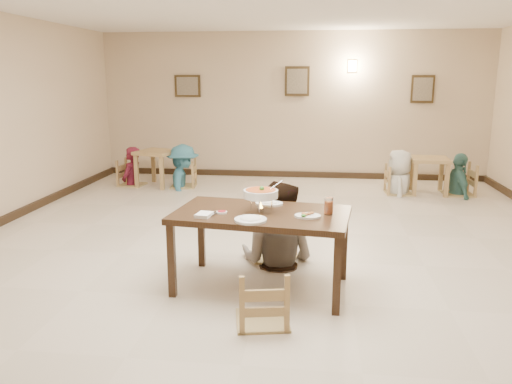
# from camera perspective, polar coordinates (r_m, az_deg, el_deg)

# --- Properties ---
(floor) EXTENTS (10.00, 10.00, 0.00)m
(floor) POSITION_cam_1_polar(r_m,az_deg,el_deg) (5.91, 1.48, -7.71)
(floor) COLOR beige
(floor) RESTS_ON ground
(wall_back) EXTENTS (10.00, 0.00, 10.00)m
(wall_back) POSITION_cam_1_polar(r_m,az_deg,el_deg) (10.53, 4.13, 9.79)
(wall_back) COLOR beige
(wall_back) RESTS_ON floor
(baseboard_back) EXTENTS (8.00, 0.06, 0.12)m
(baseboard_back) POSITION_cam_1_polar(r_m,az_deg,el_deg) (10.68, 4.00, 2.05)
(baseboard_back) COLOR black
(baseboard_back) RESTS_ON floor
(picture_a) EXTENTS (0.55, 0.04, 0.45)m
(picture_a) POSITION_cam_1_polar(r_m,az_deg,el_deg) (10.81, -7.83, 11.91)
(picture_a) COLOR #362714
(picture_a) RESTS_ON wall_back
(picture_b) EXTENTS (0.50, 0.04, 0.60)m
(picture_b) POSITION_cam_1_polar(r_m,az_deg,el_deg) (10.47, 4.72, 12.50)
(picture_b) COLOR #362714
(picture_b) RESTS_ON wall_back
(picture_c) EXTENTS (0.45, 0.04, 0.55)m
(picture_c) POSITION_cam_1_polar(r_m,az_deg,el_deg) (10.67, 18.51, 11.09)
(picture_c) COLOR #362714
(picture_c) RESTS_ON wall_back
(wall_sconce) EXTENTS (0.16, 0.05, 0.22)m
(wall_sconce) POSITION_cam_1_polar(r_m,az_deg,el_deg) (10.49, 10.95, 13.95)
(wall_sconce) COLOR #FFD88C
(wall_sconce) RESTS_ON wall_back
(main_table) EXTENTS (1.80, 1.16, 0.80)m
(main_table) POSITION_cam_1_polar(r_m,az_deg,el_deg) (4.94, 0.63, -3.20)
(main_table) COLOR #362111
(main_table) RESTS_ON floor
(chair_far) EXTENTS (0.42, 0.42, 0.89)m
(chair_far) POSITION_cam_1_polar(r_m,az_deg,el_deg) (5.75, 2.46, -3.65)
(chair_far) COLOR tan
(chair_far) RESTS_ON floor
(chair_near) EXTENTS (0.45, 0.45, 0.96)m
(chair_near) POSITION_cam_1_polar(r_m,az_deg,el_deg) (4.32, 0.74, -8.95)
(chair_near) COLOR tan
(chair_near) RESTS_ON floor
(main_diner) EXTENTS (1.10, 0.96, 1.91)m
(main_diner) POSITION_cam_1_polar(r_m,az_deg,el_deg) (5.58, 2.55, 1.22)
(main_diner) COLOR gray
(main_diner) RESTS_ON floor
(curry_warmer) EXTENTS (0.38, 0.34, 0.31)m
(curry_warmer) POSITION_cam_1_polar(r_m,az_deg,el_deg) (4.88, 0.55, -0.22)
(curry_warmer) COLOR silver
(curry_warmer) RESTS_ON main_table
(rice_plate_far) EXTENTS (0.29, 0.29, 0.07)m
(rice_plate_far) POSITION_cam_1_polar(r_m,az_deg,el_deg) (5.19, 1.52, -1.31)
(rice_plate_far) COLOR white
(rice_plate_far) RESTS_ON main_table
(rice_plate_near) EXTENTS (0.30, 0.30, 0.07)m
(rice_plate_near) POSITION_cam_1_polar(r_m,az_deg,el_deg) (4.60, -0.63, -3.16)
(rice_plate_near) COLOR white
(rice_plate_near) RESTS_ON main_table
(fried_plate) EXTENTS (0.25, 0.25, 0.05)m
(fried_plate) POSITION_cam_1_polar(r_m,az_deg,el_deg) (4.75, 5.90, -2.67)
(fried_plate) COLOR white
(fried_plate) RESTS_ON main_table
(chili_dish) EXTENTS (0.10, 0.10, 0.02)m
(chili_dish) POSITION_cam_1_polar(r_m,az_deg,el_deg) (4.88, -3.94, -2.31)
(chili_dish) COLOR white
(chili_dish) RESTS_ON main_table
(napkin_cutlery) EXTENTS (0.20, 0.28, 0.03)m
(napkin_cutlery) POSITION_cam_1_polar(r_m,az_deg,el_deg) (4.78, -5.91, -2.60)
(napkin_cutlery) COLOR white
(napkin_cutlery) RESTS_ON main_table
(drink_glass) EXTENTS (0.08, 0.08, 0.17)m
(drink_glass) POSITION_cam_1_polar(r_m,az_deg,el_deg) (4.86, 8.30, -1.65)
(drink_glass) COLOR white
(drink_glass) RESTS_ON main_table
(bg_table_left) EXTENTS (0.86, 0.86, 0.69)m
(bg_table_left) POSITION_cam_1_polar(r_m,az_deg,el_deg) (9.89, -11.25, 3.88)
(bg_table_left) COLOR tan
(bg_table_left) RESTS_ON floor
(bg_table_right) EXTENTS (0.69, 0.69, 0.66)m
(bg_table_right) POSITION_cam_1_polar(r_m,az_deg,el_deg) (9.60, 19.19, 2.94)
(bg_table_right) COLOR tan
(bg_table_right) RESTS_ON floor
(bg_chair_ll) EXTENTS (0.45, 0.45, 0.97)m
(bg_chair_ll) POSITION_cam_1_polar(r_m,az_deg,el_deg) (10.06, -14.09, 3.43)
(bg_chair_ll) COLOR tan
(bg_chair_ll) RESTS_ON floor
(bg_chair_lr) EXTENTS (0.47, 0.47, 1.00)m
(bg_chair_lr) POSITION_cam_1_polar(r_m,az_deg,el_deg) (9.72, -8.38, 3.46)
(bg_chair_lr) COLOR tan
(bg_chair_lr) RESTS_ON floor
(bg_chair_rl) EXTENTS (0.46, 0.46, 0.99)m
(bg_chair_rl) POSITION_cam_1_polar(r_m,az_deg,el_deg) (9.42, 16.12, 2.74)
(bg_chair_rl) COLOR tan
(bg_chair_rl) RESTS_ON floor
(bg_chair_rr) EXTENTS (0.51, 0.51, 1.08)m
(bg_chair_rr) POSITION_cam_1_polar(r_m,az_deg,el_deg) (9.69, 22.30, 2.83)
(bg_chair_rr) COLOR tan
(bg_chair_rr) RESTS_ON floor
(bg_diner_a) EXTENTS (0.45, 0.61, 1.53)m
(bg_diner_a) POSITION_cam_1_polar(r_m,az_deg,el_deg) (10.01, -14.18, 5.02)
(bg_diner_a) COLOR maroon
(bg_diner_a) RESTS_ON floor
(bg_diner_b) EXTENTS (0.81, 1.17, 1.66)m
(bg_diner_b) POSITION_cam_1_polar(r_m,az_deg,el_deg) (9.67, -8.44, 5.40)
(bg_diner_b) COLOR teal
(bg_diner_b) RESTS_ON floor
(bg_diner_c) EXTENTS (0.57, 0.82, 1.62)m
(bg_diner_c) POSITION_cam_1_polar(r_m,az_deg,el_deg) (9.38, 16.24, 4.64)
(bg_diner_c) COLOR silver
(bg_diner_c) RESTS_ON floor
(bg_diner_d) EXTENTS (0.46, 0.93, 1.52)m
(bg_diner_d) POSITION_cam_1_polar(r_m,az_deg,el_deg) (9.65, 22.41, 4.13)
(bg_diner_d) COLOR #477E74
(bg_diner_d) RESTS_ON floor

